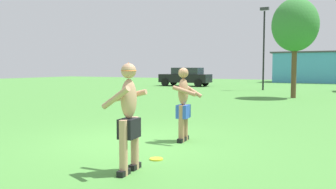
# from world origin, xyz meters

# --- Properties ---
(ground_plane) EXTENTS (80.00, 80.00, 0.00)m
(ground_plane) POSITION_xyz_m (0.00, 0.00, 0.00)
(ground_plane) COLOR #4C8E3D
(player_with_cap) EXTENTS (0.63, 0.65, 1.73)m
(player_with_cap) POSITION_xyz_m (1.07, -1.96, 0.95)
(player_with_cap) COLOR black
(player_with_cap) RESTS_ON ground_plane
(player_in_blue) EXTENTS (0.60, 0.59, 1.64)m
(player_in_blue) POSITION_xyz_m (0.79, 0.58, 0.86)
(player_in_blue) COLOR black
(player_in_blue) RESTS_ON ground_plane
(frisbee) EXTENTS (0.24, 0.24, 0.03)m
(frisbee) POSITION_xyz_m (1.06, -1.10, 0.01)
(frisbee) COLOR yellow
(frisbee) RESTS_ON ground_plane
(car_black_mid_lot) EXTENTS (4.40, 2.24, 1.58)m
(car_black_mid_lot) POSITION_xyz_m (-9.13, 21.42, 0.82)
(car_black_mid_lot) COLOR black
(car_black_mid_lot) RESTS_ON ground_plane
(lamp_post) EXTENTS (0.60, 0.24, 5.80)m
(lamp_post) POSITION_xyz_m (-1.93, 19.07, 3.55)
(lamp_post) COLOR black
(lamp_post) RESTS_ON ground_plane
(tree_left_field) EXTENTS (2.41, 2.41, 5.24)m
(tree_left_field) POSITION_xyz_m (1.05, 13.40, 3.82)
(tree_left_field) COLOR brown
(tree_left_field) RESTS_ON ground_plane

